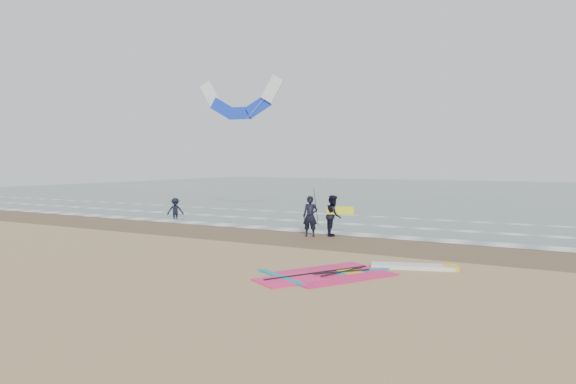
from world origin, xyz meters
The scene contains 11 objects.
ground centered at (0.00, 0.00, 0.00)m, with size 120.00×120.00×0.00m, color tan.
sea_water centered at (0.00, 48.00, 0.01)m, with size 120.00×80.00×0.02m, color #47605E.
wet_sand_band centered at (0.00, 6.00, 0.00)m, with size 120.00×5.00×0.01m, color brown.
foam_waterline centered at (0.00, 10.44, 0.03)m, with size 120.00×9.15×0.02m.
windsurf_rig centered at (4.83, 0.11, 0.04)m, with size 5.80×5.49×0.14m.
person_standing centered at (-0.02, 6.62, 0.97)m, with size 0.71×0.47×1.94m, color black.
person_walking centered at (0.82, 7.41, 0.98)m, with size 0.95×0.74×1.96m, color black.
person_wading centered at (-11.23, 9.94, 0.81)m, with size 1.04×0.60×1.62m, color black.
held_pole centered at (0.28, 6.62, 1.43)m, with size 0.17×0.86×1.82m.
carried_kiteboard centered at (1.22, 7.31, 1.24)m, with size 1.30×0.51×0.39m.
surf_kite centered at (-7.68, 12.07, 7.30)m, with size 6.65×2.36×7.82m.
Camera 1 is at (10.70, -15.08, 3.53)m, focal length 32.00 mm.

